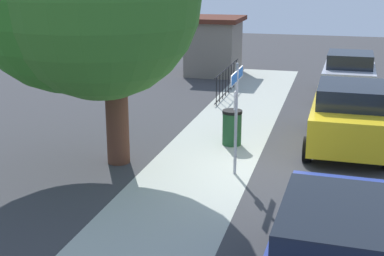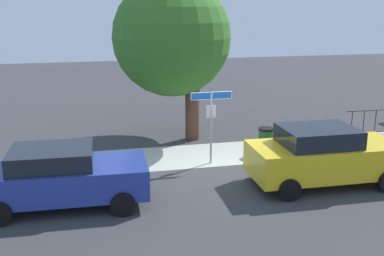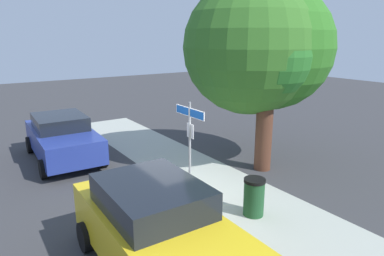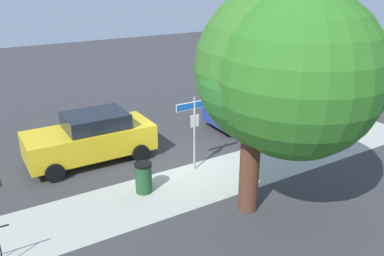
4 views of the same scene
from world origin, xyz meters
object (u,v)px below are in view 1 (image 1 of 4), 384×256
Objects in this scene: street_sign at (236,97)px; car_blue at (343,254)px; trash_bin at (232,127)px; utility_shed at (214,45)px; car_silver at (349,75)px; car_yellow at (349,115)px.

car_blue is at bearing -153.26° from street_sign.
car_blue is 7.57m from trash_bin.
utility_shed is at bearing 15.15° from street_sign.
trash_bin is at bearing -164.39° from utility_shed.
car_blue is 4.61× the size of trash_bin.
street_sign is at bearing 165.06° from car_silver.
trash_bin is at bearing 12.89° from street_sign.
street_sign is 2.70× the size of trash_bin.
utility_shed is at bearing 20.56° from car_blue.
street_sign reaches higher than utility_shed.
car_blue is at bearing -179.47° from car_silver.
trash_bin is (6.98, 2.92, -0.35)m from car_blue.
car_yellow is 4.61× the size of trash_bin.
utility_shed is at bearing 32.25° from car_yellow.
car_yellow reaches higher than car_blue.
car_blue is at bearing -161.47° from utility_shed.
trash_bin is at bearing 24.72° from car_blue.
street_sign is 0.88× the size of utility_shed.
car_blue is 13.78m from car_silver.
car_yellow is (2.79, -2.58, -0.95)m from street_sign.
street_sign is 0.64× the size of car_silver.
utility_shed is at bearing 60.72° from car_silver.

